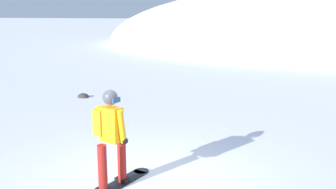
{
  "coord_description": "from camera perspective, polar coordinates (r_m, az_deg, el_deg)",
  "views": [
    {
      "loc": [
        1.66,
        -5.88,
        2.95
      ],
      "look_at": [
        -0.2,
        2.7,
        1.0
      ],
      "focal_mm": 40.08,
      "sensor_mm": 36.0,
      "label": 1
    }
  ],
  "objects": [
    {
      "name": "ridge_peak_main",
      "position": [
        39.85,
        22.99,
        7.3
      ],
      "size": [
        42.43,
        38.19,
        11.01
      ],
      "color": "white",
      "rests_on": "ground"
    },
    {
      "name": "ground_plane",
      "position": [
        6.79,
        -3.25,
        -13.27
      ],
      "size": [
        300.0,
        300.0,
        0.0
      ],
      "primitive_type": "plane",
      "color": "white"
    },
    {
      "name": "rock_dark",
      "position": [
        13.49,
        -12.76,
        -0.42
      ],
      "size": [
        0.42,
        0.35,
        0.29
      ],
      "color": "#383333",
      "rests_on": "ground"
    },
    {
      "name": "snowboarder_main",
      "position": [
        6.34,
        -8.79,
        -6.32
      ],
      "size": [
        0.85,
        1.73,
        1.71
      ],
      "color": "black",
      "rests_on": "ground"
    }
  ]
}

